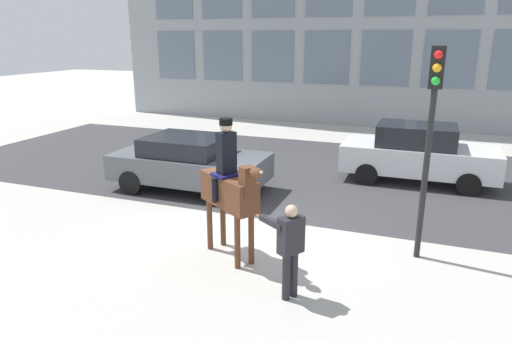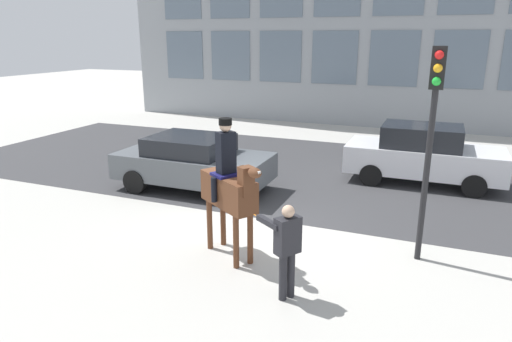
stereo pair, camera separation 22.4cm
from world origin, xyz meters
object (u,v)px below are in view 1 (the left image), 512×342
street_car_near_lane (189,162)px  traffic_light (431,121)px  street_car_far_lane (417,153)px  mounted_horse_lead (230,188)px  pedestrian_bystander (290,244)px

street_car_near_lane → traffic_light: 6.64m
street_car_near_lane → street_car_far_lane: bearing=26.8°
mounted_horse_lead → street_car_near_lane: mounted_horse_lead is taller
street_car_far_lane → traffic_light: size_ratio=1.09×
pedestrian_bystander → mounted_horse_lead: bearing=-0.3°
street_car_near_lane → traffic_light: bearing=-19.1°
mounted_horse_lead → traffic_light: traffic_light is taller
pedestrian_bystander → traffic_light: size_ratio=0.41×
mounted_horse_lead → traffic_light: bearing=53.3°
street_car_near_lane → traffic_light: (6.02, -2.08, 1.86)m
street_car_far_lane → traffic_light: bearing=-87.7°
pedestrian_bystander → street_car_far_lane: size_ratio=0.37×
mounted_horse_lead → pedestrian_bystander: 1.82m
street_car_far_lane → traffic_light: 5.34m
street_car_near_lane → traffic_light: traffic_light is taller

